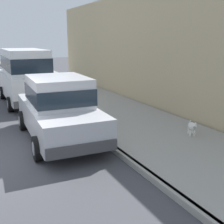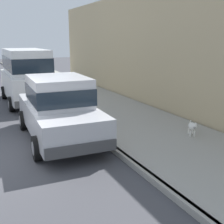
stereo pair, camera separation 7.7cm
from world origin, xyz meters
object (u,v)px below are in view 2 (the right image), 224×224
object	(u,v)px
car_silver_sedan	(59,108)
car_white_van	(26,74)
fire_hydrant	(91,110)
dog_white	(192,127)

from	to	relation	value
car_silver_sedan	car_white_van	world-z (taller)	car_white_van
car_silver_sedan	fire_hydrant	bearing A→B (deg)	38.97
car_silver_sedan	fire_hydrant	world-z (taller)	car_silver_sedan
car_silver_sedan	car_white_van	xyz separation A→B (m)	(0.04, 5.75, 0.41)
car_white_van	fire_hydrant	world-z (taller)	car_white_van
car_white_van	dog_white	world-z (taller)	car_white_van
car_white_van	car_silver_sedan	bearing A→B (deg)	-90.43
car_white_van	fire_hydrant	xyz separation A→B (m)	(1.45, -4.54, -0.92)
car_silver_sedan	fire_hydrant	distance (m)	1.99
car_white_van	fire_hydrant	bearing A→B (deg)	-72.28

